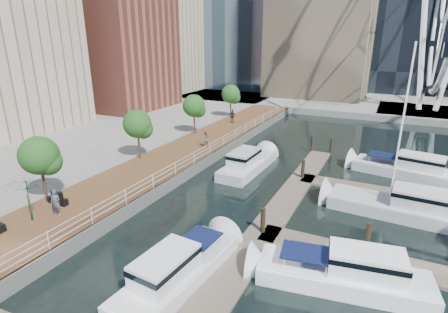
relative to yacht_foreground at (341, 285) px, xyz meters
name	(u,v)px	position (x,y,z in m)	size (l,w,h in m)	color
ground	(143,301)	(-8.19, -5.21, 0.00)	(520.00, 520.00, 0.00)	black
boardwalk	(168,164)	(-17.19, 9.79, 0.50)	(6.00, 60.00, 1.00)	brown
seawall	(195,169)	(-14.19, 9.79, 0.50)	(0.25, 60.00, 1.00)	#595954
land_far	(363,78)	(-8.19, 96.79, 0.50)	(200.00, 114.00, 1.00)	gray
pier	(426,113)	(5.81, 46.79, 0.50)	(14.00, 12.00, 1.00)	gray
railing	(194,158)	(-14.29, 9.79, 1.52)	(0.10, 60.00, 1.05)	white
floating_docks	(350,231)	(-0.23, 4.77, 0.49)	(16.00, 34.00, 2.60)	#6D6051
midrise_condos	(66,25)	(-41.76, 21.61, 13.42)	(19.00, 67.00, 28.00)	#BCAD8E
street_trees	(137,124)	(-19.59, 8.79, 4.29)	(2.60, 42.60, 4.60)	#3F2B1C
yacht_foreground	(341,285)	(0.00, 0.00, 0.00)	(2.43, 9.07, 2.15)	white
pedestrian_near	(56,203)	(-17.14, -2.37, 1.88)	(0.64, 0.42, 1.77)	#47505F
pedestrian_mid	(205,139)	(-15.90, 14.68, 1.85)	(0.83, 0.65, 1.71)	#7C6856
pedestrian_far	(233,116)	(-17.82, 25.67, 1.93)	(1.09, 0.45, 1.86)	#333740
moored_yachts	(380,226)	(1.41, 7.18, 0.00)	(21.40, 36.14, 11.50)	silver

